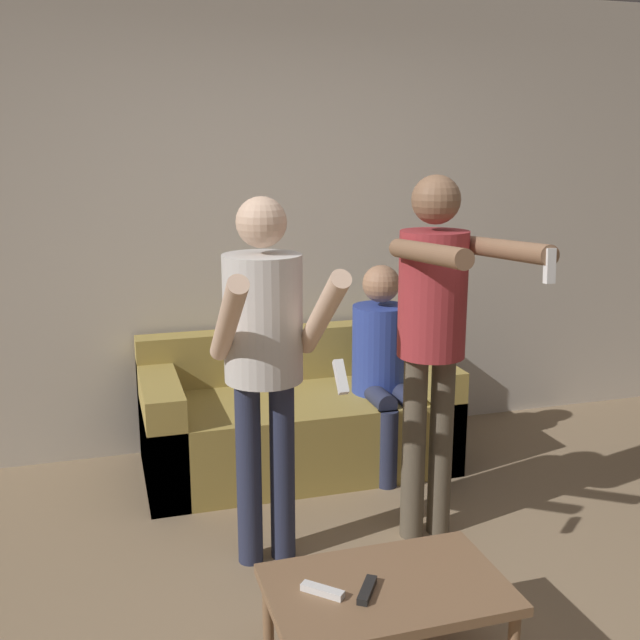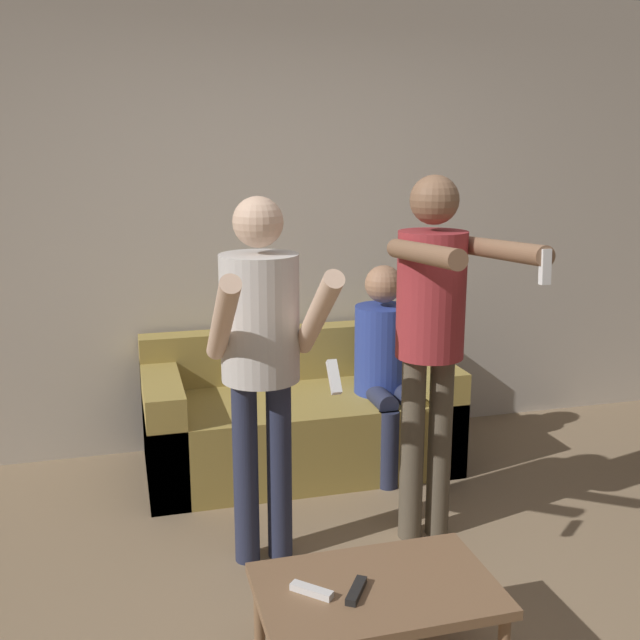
{
  "view_description": "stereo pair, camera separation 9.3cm",
  "coord_description": "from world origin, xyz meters",
  "px_view_note": "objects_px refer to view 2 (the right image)",
  "views": [
    {
      "loc": [
        -1.04,
        -2.17,
        1.81
      ],
      "look_at": [
        -0.02,
        1.26,
        0.97
      ],
      "focal_mm": 42.0,
      "sensor_mm": 36.0,
      "label": 1
    },
    {
      "loc": [
        -0.95,
        -2.19,
        1.81
      ],
      "look_at": [
        -0.02,
        1.26,
        0.97
      ],
      "focal_mm": 42.0,
      "sensor_mm": 36.0,
      "label": 2
    }
  ],
  "objects_px": {
    "person_standing_right": "(433,319)",
    "coffee_table": "(377,596)",
    "remote_far": "(312,591)",
    "couch": "(298,420)",
    "person_standing_left": "(261,343)",
    "person_seated": "(386,359)",
    "remote_near": "(356,591)"
  },
  "relations": [
    {
      "from": "person_standing_right",
      "to": "coffee_table",
      "type": "height_order",
      "value": "person_standing_right"
    },
    {
      "from": "remote_near",
      "to": "remote_far",
      "type": "relative_size",
      "value": 1.09
    },
    {
      "from": "person_seated",
      "to": "remote_far",
      "type": "relative_size",
      "value": 8.72
    },
    {
      "from": "coffee_table",
      "to": "person_standing_left",
      "type": "bearing_deg",
      "value": 104.57
    },
    {
      "from": "person_seated",
      "to": "remote_far",
      "type": "distance_m",
      "value": 1.88
    },
    {
      "from": "person_standing_left",
      "to": "remote_far",
      "type": "bearing_deg",
      "value": -90.2
    },
    {
      "from": "person_standing_left",
      "to": "remote_near",
      "type": "distance_m",
      "value": 1.09
    },
    {
      "from": "couch",
      "to": "person_standing_left",
      "type": "distance_m",
      "value": 1.27
    },
    {
      "from": "remote_near",
      "to": "couch",
      "type": "bearing_deg",
      "value": 82.47
    },
    {
      "from": "person_standing_right",
      "to": "remote_far",
      "type": "distance_m",
      "value": 1.33
    },
    {
      "from": "remote_far",
      "to": "coffee_table",
      "type": "bearing_deg",
      "value": -2.48
    },
    {
      "from": "coffee_table",
      "to": "couch",
      "type": "bearing_deg",
      "value": 84.91
    },
    {
      "from": "remote_far",
      "to": "couch",
      "type": "bearing_deg",
      "value": 77.93
    },
    {
      "from": "remote_far",
      "to": "person_seated",
      "type": "bearing_deg",
      "value": 62.54
    },
    {
      "from": "person_standing_left",
      "to": "remote_far",
      "type": "relative_size",
      "value": 12.07
    },
    {
      "from": "couch",
      "to": "remote_near",
      "type": "bearing_deg",
      "value": -97.53
    },
    {
      "from": "coffee_table",
      "to": "remote_near",
      "type": "bearing_deg",
      "value": -160.55
    },
    {
      "from": "remote_near",
      "to": "remote_far",
      "type": "distance_m",
      "value": 0.15
    },
    {
      "from": "couch",
      "to": "person_seated",
      "type": "height_order",
      "value": "person_seated"
    },
    {
      "from": "person_standing_left",
      "to": "coffee_table",
      "type": "xyz_separation_m",
      "value": [
        0.22,
        -0.86,
        -0.68
      ]
    },
    {
      "from": "person_standing_right",
      "to": "coffee_table",
      "type": "relative_size",
      "value": 2.08
    },
    {
      "from": "coffee_table",
      "to": "remote_far",
      "type": "bearing_deg",
      "value": 177.52
    },
    {
      "from": "coffee_table",
      "to": "remote_far",
      "type": "distance_m",
      "value": 0.23
    },
    {
      "from": "person_standing_left",
      "to": "person_standing_right",
      "type": "bearing_deg",
      "value": -0.59
    },
    {
      "from": "coffee_table",
      "to": "person_seated",
      "type": "bearing_deg",
      "value": 69.15
    },
    {
      "from": "couch",
      "to": "person_standing_right",
      "type": "height_order",
      "value": "person_standing_right"
    },
    {
      "from": "person_standing_left",
      "to": "person_seated",
      "type": "distance_m",
      "value": 1.23
    },
    {
      "from": "person_standing_left",
      "to": "person_standing_right",
      "type": "height_order",
      "value": "person_standing_right"
    },
    {
      "from": "person_standing_right",
      "to": "remote_far",
      "type": "relative_size",
      "value": 12.65
    },
    {
      "from": "coffee_table",
      "to": "remote_far",
      "type": "relative_size",
      "value": 6.09
    },
    {
      "from": "couch",
      "to": "coffee_table",
      "type": "bearing_deg",
      "value": -95.09
    },
    {
      "from": "person_seated",
      "to": "remote_near",
      "type": "bearing_deg",
      "value": -112.94
    }
  ]
}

